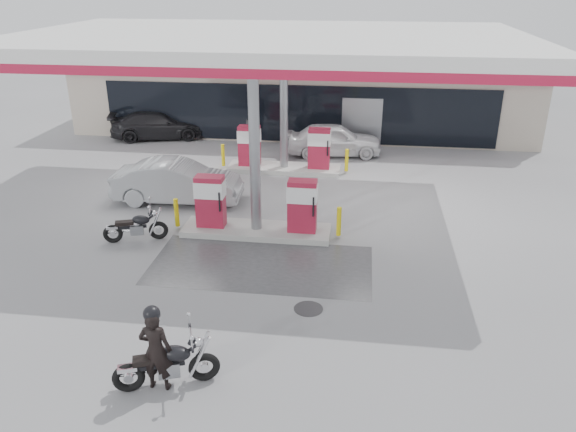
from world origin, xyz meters
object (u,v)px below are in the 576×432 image
parked_car_left (159,125)px  parked_car_right (480,126)px  hatchback_silver (177,182)px  biker_main (156,350)px  pump_island_near (256,212)px  parked_motorcycle (137,227)px  attendant (253,129)px  main_motorcycle (168,365)px  pump_island_far (284,154)px  sedan_white (334,139)px

parked_car_left → parked_car_right: parked_car_left is taller
hatchback_silver → parked_car_left: (-3.47, 7.80, -0.07)m
hatchback_silver → parked_car_left: 8.54m
hatchback_silver → biker_main: bearing=-166.9°
pump_island_near → biker_main: pump_island_near is taller
parked_motorcycle → parked_car_left: bearing=87.5°
pump_island_near → attendant: bearing=101.5°
parked_car_right → main_motorcycle: bearing=179.6°
hatchback_silver → attendant: bearing=-14.4°
parked_motorcycle → hatchback_silver: 3.21m
main_motorcycle → attendant: 15.89m
biker_main → main_motorcycle: bearing=-158.3°
pump_island_far → parked_motorcycle: bearing=-116.0°
parked_motorcycle → main_motorcycle: bearing=-82.2°
biker_main → parked_motorcycle: biker_main is taller
parked_motorcycle → hatchback_silver: size_ratio=0.42×
biker_main → attendant: 15.94m
biker_main → attendant: (-1.23, 15.90, 0.06)m
parked_motorcycle → attendant: bearing=61.7°
hatchback_silver → parked_car_right: size_ratio=1.01×
main_motorcycle → sedan_white: size_ratio=0.48×
pump_island_far → sedan_white: 3.02m
parked_car_right → parked_motorcycle: bearing=162.1°
pump_island_near → biker_main: bearing=-94.6°
parked_motorcycle → sedan_white: size_ratio=0.44×
biker_main → parked_car_left: size_ratio=0.38×
pump_island_far → sedan_white: pump_island_far is taller
pump_island_far → parked_motorcycle: size_ratio=2.81×
pump_island_far → biker_main: 13.11m
parked_motorcycle → sedan_white: 10.76m
pump_island_far → attendant: bearing=122.6°
biker_main → parked_car_left: bearing=-70.5°
pump_island_near → sedan_white: 8.59m
pump_island_near → attendant: attendant is taller
attendant → parked_car_left: (-4.85, 1.20, -0.26)m
main_motorcycle → parked_car_left: parked_car_left is taller
biker_main → parked_car_right: (9.21, 19.10, -0.25)m
main_motorcycle → biker_main: size_ratio=1.15×
pump_island_far → parked_car_left: (-6.64, 4.00, -0.06)m
parked_motorcycle → parked_car_left: parked_car_left is taller
pump_island_near → attendant: (-1.79, 8.80, 0.20)m
sedan_white → hatchback_silver: (-5.02, -6.18, 0.02)m
pump_island_near → main_motorcycle: (-0.38, -7.02, -0.25)m
pump_island_near → attendant: size_ratio=2.81×
parked_motorcycle → pump_island_near: bearing=-2.7°
pump_island_near → biker_main: size_ratio=3.02×
pump_island_near → parked_car_right: pump_island_near is taller
attendant → parked_car_left: attendant is taller
parked_motorcycle → hatchback_silver: (0.24, 3.19, 0.29)m
main_motorcycle → sedan_white: bearing=61.1°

